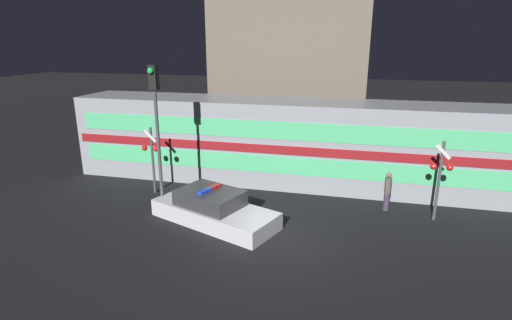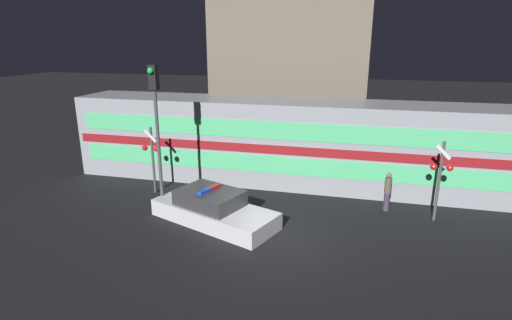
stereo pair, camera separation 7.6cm
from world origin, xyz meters
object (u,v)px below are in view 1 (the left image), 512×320
at_px(train, 289,142).
at_px(pedestrian, 387,191).
at_px(crossing_signal_near, 440,174).
at_px(traffic_light_corner, 156,114).
at_px(police_car, 213,209).

relative_size(train, pedestrian, 12.93).
bearing_deg(crossing_signal_near, traffic_light_corner, -171.21).
relative_size(police_car, pedestrian, 3.26).
distance_m(pedestrian, traffic_light_corner, 9.53).
bearing_deg(crossing_signal_near, train, 154.22).
height_order(police_car, pedestrian, pedestrian).
bearing_deg(traffic_light_corner, police_car, -11.62).
height_order(train, pedestrian, train).
distance_m(train, crossing_signal_near, 6.81).
distance_m(pedestrian, crossing_signal_near, 2.09).
bearing_deg(pedestrian, train, 151.29).
bearing_deg(train, traffic_light_corner, -133.50).
distance_m(train, traffic_light_corner, 6.62).
xyz_separation_m(police_car, pedestrian, (6.41, 2.65, 0.33)).
bearing_deg(police_car, train, 89.54).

